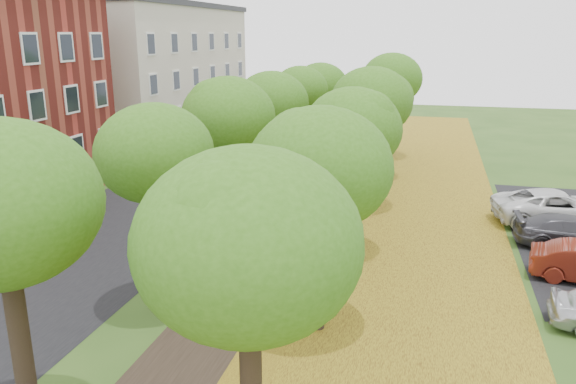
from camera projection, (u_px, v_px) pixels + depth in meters
The scene contains 9 objects.
street_asphalt at pixel (149, 209), 26.97m from camera, with size 8.00×70.00×0.01m, color black.
footpath at pixel (301, 222), 25.16m from camera, with size 3.20×70.00×0.01m, color black.
leaf_verge at pixel (415, 231), 23.95m from camera, with size 7.50×70.00×0.01m, color #AB961F.
tree_row_west at pixel (253, 115), 24.39m from camera, with size 3.64×33.64×6.33m.
tree_row_east at pixel (363, 119), 23.23m from camera, with size 3.64×33.64×6.33m.
building_cream at pixel (145, 71), 44.60m from camera, with size 10.30×20.30×10.40m.
bench at pixel (265, 291), 17.35m from camera, with size 1.11×1.96×0.89m.
car_grey at pixel (571, 232), 22.07m from camera, with size 1.74×4.28×1.24m, color #39383E.
car_white at pixel (558, 208), 24.67m from camera, with size 2.52×5.46×1.52m, color silver.
Camera 1 is at (5.41, -8.22, 8.17)m, focal length 35.00 mm.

